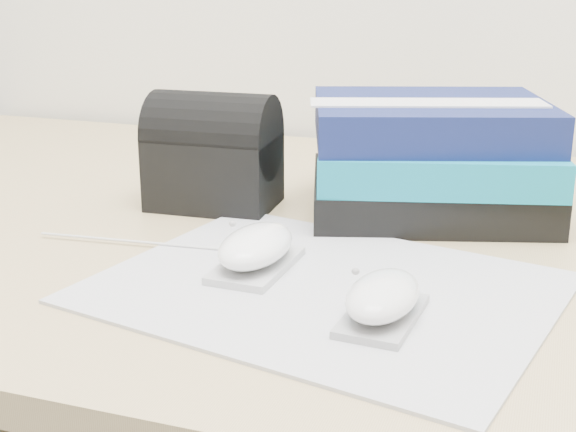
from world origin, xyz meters
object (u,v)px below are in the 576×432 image
(mouse_front, at_px, (383,299))
(book_stack, at_px, (431,158))
(desk, at_px, (398,401))
(mouse_rear, at_px, (256,249))
(pouch, at_px, (213,152))

(mouse_front, height_order, book_stack, book_stack)
(desk, bearing_deg, book_stack, 37.60)
(mouse_front, bearing_deg, mouse_rear, 152.83)
(desk, distance_m, book_stack, 0.30)
(book_stack, distance_m, pouch, 0.24)
(mouse_rear, bearing_deg, book_stack, 63.54)
(pouch, bearing_deg, book_stack, 13.88)
(mouse_rear, relative_size, mouse_front, 1.08)
(desk, height_order, mouse_front, mouse_front)
(desk, xyz_separation_m, pouch, (-0.21, -0.04, 0.30))
(mouse_rear, distance_m, pouch, 0.21)
(book_stack, bearing_deg, pouch, -166.12)
(book_stack, bearing_deg, mouse_rear, -116.46)
(mouse_rear, bearing_deg, desk, 66.24)
(pouch, bearing_deg, mouse_front, -44.12)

